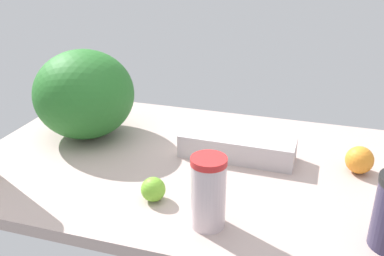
{
  "coord_description": "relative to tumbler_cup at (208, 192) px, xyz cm",
  "views": [
    {
      "loc": [
        -30.75,
        99.46,
        59.18
      ],
      "look_at": [
        0.0,
        0.0,
        13.0
      ],
      "focal_mm": 40.0,
      "sensor_mm": 36.0,
      "label": 1
    }
  ],
  "objects": [
    {
      "name": "orange_loose",
      "position": [
        -31.7,
        -33.41,
        -4.51
      ],
      "size": [
        7.23,
        7.23,
        7.23
      ],
      "primitive_type": "sphere",
      "color": "orange",
      "rests_on": "countertop"
    },
    {
      "name": "countertop",
      "position": [
        11.68,
        -26.34,
        -9.62
      ],
      "size": [
        120.0,
        76.0,
        3.0
      ],
      "primitive_type": "cube",
      "color": "#B39C94",
      "rests_on": "ground"
    },
    {
      "name": "lime_beside_bowl",
      "position": [
        14.64,
        -5.38,
        -5.23
      ],
      "size": [
        5.78,
        5.78,
        5.78
      ],
      "primitive_type": "sphere",
      "color": "#6DB22E",
      "rests_on": "countertop"
    },
    {
      "name": "tumbler_cup",
      "position": [
        0.0,
        0.0,
        0.0
      ],
      "size": [
        7.55,
        7.55,
        16.16
      ],
      "color": "beige",
      "rests_on": "countertop"
    },
    {
      "name": "egg_carton",
      "position": [
        0.4,
        -32.19,
        -4.93
      ],
      "size": [
        31.98,
        10.76,
        6.39
      ],
      "primitive_type": "cube",
      "rotation": [
        0.0,
        0.0,
        -0.02
      ],
      "color": "#BBB2B3",
      "rests_on": "countertop"
    },
    {
      "name": "watermelon",
      "position": [
        47.83,
        -33.47,
        5.26
      ],
      "size": [
        29.94,
        29.94,
        26.76
      ],
      "primitive_type": "ellipsoid",
      "color": "#266B27",
      "rests_on": "countertop"
    }
  ]
}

